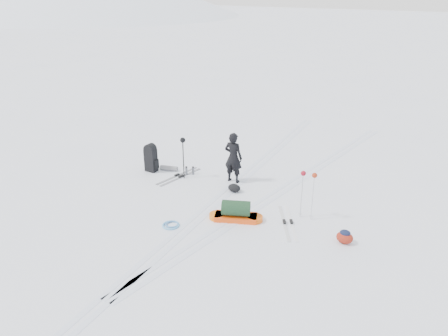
# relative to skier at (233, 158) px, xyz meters

# --- Properties ---
(ground) EXTENTS (200.00, 200.00, 0.00)m
(ground) POSITION_rel_skier_xyz_m (0.27, -1.36, -0.82)
(ground) COLOR white
(ground) RESTS_ON ground
(ski_tracks) EXTENTS (3.38, 17.97, 0.01)m
(ski_tracks) POSITION_rel_skier_xyz_m (0.88, -0.49, -0.81)
(ski_tracks) COLOR silver
(ski_tracks) RESTS_ON ground
(skier) EXTENTS (0.62, 0.42, 1.64)m
(skier) POSITION_rel_skier_xyz_m (0.00, 0.00, 0.00)
(skier) COLOR black
(skier) RESTS_ON ground
(pulk_sled) EXTENTS (1.49, 0.95, 0.55)m
(pulk_sled) POSITION_rel_skier_xyz_m (1.28, -2.09, -0.61)
(pulk_sled) COLOR #EF480E
(pulk_sled) RESTS_ON ground
(expedition_rucksack) EXTENTS (0.99, 0.65, 0.97)m
(expedition_rucksack) POSITION_rel_skier_xyz_m (-2.72, -0.65, -0.37)
(expedition_rucksack) COLOR black
(expedition_rucksack) RESTS_ON ground
(ski_poles_black) EXTENTS (0.17, 0.17, 1.38)m
(ski_poles_black) POSITION_rel_skier_xyz_m (-1.51, -0.58, 0.31)
(ski_poles_black) COLOR black
(ski_poles_black) RESTS_ON ground
(ski_poles_silver) EXTENTS (0.43, 0.16, 1.36)m
(ski_poles_silver) POSITION_rel_skier_xyz_m (2.86, -1.05, 0.32)
(ski_poles_silver) COLOR #B2B5BA
(ski_poles_silver) RESTS_ON ground
(touring_skis_grey) EXTENTS (0.55, 1.83, 0.07)m
(touring_skis_grey) POSITION_rel_skier_xyz_m (-1.71, -0.60, -0.80)
(touring_skis_grey) COLOR gray
(touring_skis_grey) RESTS_ON ground
(touring_skis_white) EXTENTS (1.21, 1.74, 0.07)m
(touring_skis_white) POSITION_rel_skier_xyz_m (2.55, -1.54, -0.80)
(touring_skis_white) COLOR #BBBDC2
(touring_skis_white) RESTS_ON ground
(rope_coil) EXTENTS (0.56, 0.56, 0.06)m
(rope_coil) POSITION_rel_skier_xyz_m (-0.01, -3.24, -0.79)
(rope_coil) COLOR #5AA8DB
(rope_coil) RESTS_ON ground
(small_daypack) EXTENTS (0.51, 0.46, 0.35)m
(small_daypack) POSITION_rel_skier_xyz_m (4.11, -1.72, -0.65)
(small_daypack) COLOR maroon
(small_daypack) RESTS_ON ground
(thermos_pair) EXTENTS (0.24, 0.23, 0.30)m
(thermos_pair) POSITION_rel_skier_xyz_m (-1.50, -0.27, -0.68)
(thermos_pair) COLOR slate
(thermos_pair) RESTS_ON ground
(stuff_sack) EXTENTS (0.42, 0.33, 0.25)m
(stuff_sack) POSITION_rel_skier_xyz_m (0.40, -0.63, -0.70)
(stuff_sack) COLOR black
(stuff_sack) RESTS_ON ground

